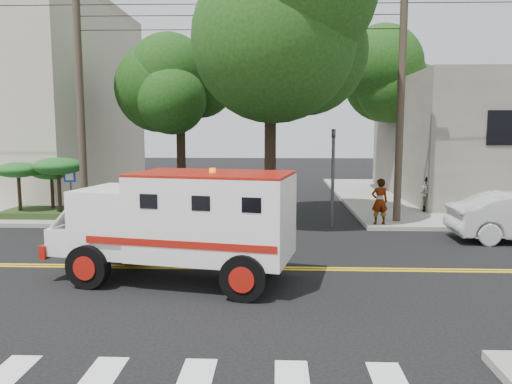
{
  "coord_description": "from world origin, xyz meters",
  "views": [
    {
      "loc": [
        1.77,
        -12.6,
        3.6
      ],
      "look_at": [
        1.1,
        3.19,
        1.6
      ],
      "focal_mm": 35.0,
      "sensor_mm": 36.0,
      "label": 1
    }
  ],
  "objects": [
    {
      "name": "tree_right",
      "position": [
        8.84,
        15.77,
        6.09
      ],
      "size": [
        4.8,
        4.5,
        8.2
      ],
      "color": "black",
      "rests_on": "ground"
    },
    {
      "name": "traffic_signal",
      "position": [
        3.8,
        5.6,
        2.23
      ],
      "size": [
        0.15,
        0.18,
        3.6
      ],
      "color": "#3F3F42",
      "rests_on": "ground"
    },
    {
      "name": "armored_truck",
      "position": [
        -0.44,
        -1.14,
        1.49
      ],
      "size": [
        6.03,
        3.2,
        2.61
      ],
      "rotation": [
        0.0,
        0.0,
        -0.2
      ],
      "color": "white",
      "rests_on": "ground"
    },
    {
      "name": "palm_planter",
      "position": [
        -7.44,
        6.62,
        1.65
      ],
      "size": [
        3.52,
        2.63,
        2.36
      ],
      "color": "#1E3314",
      "rests_on": "sidewalk_nw"
    },
    {
      "name": "utility_pole_left",
      "position": [
        -5.6,
        6.0,
        4.5
      ],
      "size": [
        0.28,
        0.28,
        9.0
      ],
      "primitive_type": "cylinder",
      "color": "#382D23",
      "rests_on": "ground"
    },
    {
      "name": "tree_main",
      "position": [
        1.94,
        6.21,
        7.2
      ],
      "size": [
        6.08,
        5.7,
        9.85
      ],
      "color": "black",
      "rests_on": "ground"
    },
    {
      "name": "ground",
      "position": [
        0.0,
        0.0,
        0.0
      ],
      "size": [
        100.0,
        100.0,
        0.0
      ],
      "primitive_type": "plane",
      "color": "black",
      "rests_on": "ground"
    },
    {
      "name": "accessibility_sign",
      "position": [
        -6.2,
        6.17,
        1.37
      ],
      "size": [
        0.45,
        0.1,
        2.02
      ],
      "color": "#3F3F42",
      "rests_on": "ground"
    },
    {
      "name": "sidewalk_ne",
      "position": [
        13.5,
        13.5,
        0.07
      ],
      "size": [
        17.0,
        17.0,
        0.15
      ],
      "primitive_type": "cube",
      "color": "gray",
      "rests_on": "ground"
    },
    {
      "name": "tree_left",
      "position": [
        -2.68,
        11.79,
        5.73
      ],
      "size": [
        4.48,
        4.2,
        7.7
      ],
      "color": "black",
      "rests_on": "ground"
    },
    {
      "name": "pedestrian_a",
      "position": [
        5.5,
        5.5,
        0.99
      ],
      "size": [
        0.65,
        0.47,
        1.68
      ],
      "primitive_type": "imported",
      "rotation": [
        0.0,
        0.0,
        3.26
      ],
      "color": "gray",
      "rests_on": "sidewalk_ne"
    },
    {
      "name": "pedestrian_b",
      "position": [
        8.07,
        8.39,
        0.9
      ],
      "size": [
        0.92,
        0.9,
        1.5
      ],
      "primitive_type": "imported",
      "rotation": [
        0.0,
        0.0,
        2.44
      ],
      "color": "gray",
      "rests_on": "sidewalk_ne"
    },
    {
      "name": "utility_pole_right",
      "position": [
        6.3,
        6.2,
        4.5
      ],
      "size": [
        0.28,
        0.28,
        9.0
      ],
      "primitive_type": "cylinder",
      "color": "#382D23",
      "rests_on": "ground"
    }
  ]
}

